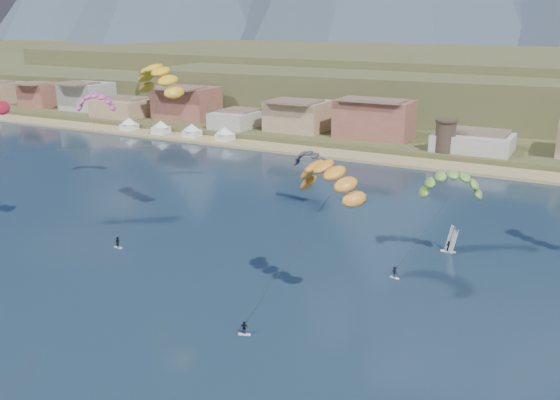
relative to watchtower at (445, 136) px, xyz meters
The scene contains 13 objects.
ground 114.29m from the watchtower, 92.51° to the right, with size 2400.00×2400.00×0.00m, color black.
beach 11.25m from the watchtower, 122.01° to the right, with size 2200.00×12.00×0.90m.
land 446.07m from the watchtower, 90.64° to the left, with size 2200.00×900.00×4.00m.
foothills 119.77m from the watchtower, 81.65° to the left, with size 940.00×210.00×18.00m.
town 45.73m from the watchtower, 169.92° to the left, with size 400.00×24.00×12.00m.
watchtower is the anchor object (origin of this frame).
beach_tents 81.69m from the watchtower, behind, with size 43.40×6.40×5.00m.
kitesurfer_yellow 84.36m from the watchtower, 112.43° to the right, with size 12.90×17.94×30.05m.
kitesurfer_orange 93.72m from the watchtower, 85.39° to the right, with size 12.51×15.22×21.81m.
kitesurfer_green 72.47m from the watchtower, 76.40° to the right, with size 10.90×12.86×16.55m.
distant_kite_pink 87.06m from the watchtower, 136.22° to the right, with size 9.18×7.63×21.48m.
distant_kite_dark 55.89m from the watchtower, 103.74° to the right, with size 7.96×5.99×13.38m.
windsurfer 67.56m from the watchtower, 75.77° to the right, with size 2.39×2.60×4.21m.
Camera 1 is at (39.90, -42.86, 35.60)m, focal length 38.77 mm.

